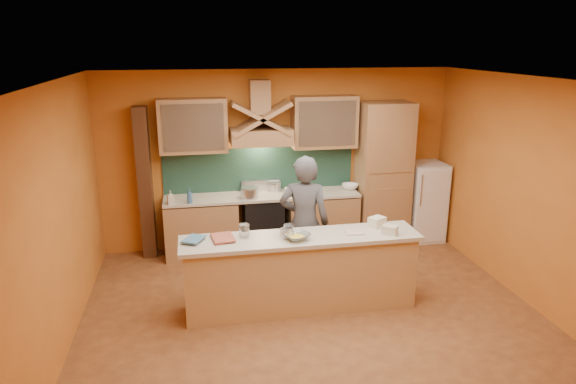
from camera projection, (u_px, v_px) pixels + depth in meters
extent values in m
cube|color=brown|center=(314.00, 318.00, 6.17)|extent=(5.50, 5.00, 0.01)
cube|color=white|center=(317.00, 81.00, 5.37)|extent=(5.50, 5.00, 0.01)
cube|color=#C66E26|center=(278.00, 159.00, 8.12)|extent=(5.50, 0.02, 2.80)
cube|color=#C66E26|center=(405.00, 322.00, 3.41)|extent=(5.50, 0.02, 2.80)
cube|color=#C66E26|center=(56.00, 223.00, 5.28)|extent=(0.02, 5.00, 2.80)
cube|color=#C66E26|center=(534.00, 194.00, 6.26)|extent=(0.02, 5.00, 2.80)
cube|color=#A6764B|center=(202.00, 228.00, 7.89)|extent=(1.10, 0.60, 0.86)
cube|color=#A6764B|center=(321.00, 221.00, 8.23)|extent=(1.10, 0.60, 0.86)
cube|color=beige|center=(262.00, 196.00, 7.93)|extent=(3.00, 0.62, 0.04)
cube|color=black|center=(263.00, 223.00, 8.06)|extent=(0.60, 0.58, 0.90)
cube|color=#19382E|center=(260.00, 169.00, 8.10)|extent=(3.00, 0.03, 0.70)
cube|color=#A6764B|center=(261.00, 136.00, 7.72)|extent=(0.92, 0.50, 0.24)
cube|color=#A6764B|center=(260.00, 97.00, 7.65)|extent=(0.30, 0.30, 0.50)
cube|color=#A6764B|center=(193.00, 126.00, 7.56)|extent=(1.00, 0.35, 0.80)
cube|color=#A6764B|center=(324.00, 122.00, 7.92)|extent=(1.00, 0.35, 0.80)
cube|color=#A6764B|center=(383.00, 174.00, 8.21)|extent=(0.80, 0.60, 2.30)
cube|color=white|center=(424.00, 201.00, 8.49)|extent=(0.58, 0.60, 1.30)
cube|color=#472816|center=(145.00, 183.00, 7.69)|extent=(0.20, 0.30, 2.30)
cube|color=tan|center=(301.00, 275.00, 6.31)|extent=(2.80, 0.55, 0.88)
cube|color=beige|center=(301.00, 238.00, 6.17)|extent=(2.90, 0.62, 0.05)
imported|color=#4C4C51|center=(304.00, 223.00, 6.73)|extent=(0.76, 0.62, 1.81)
cylinder|color=#B3B1B9|center=(249.00, 194.00, 7.74)|extent=(0.30, 0.30, 0.17)
cylinder|color=silver|center=(274.00, 188.00, 8.10)|extent=(0.26, 0.26, 0.15)
imported|color=beige|center=(171.00, 197.00, 7.42)|extent=(0.11, 0.11, 0.21)
imported|color=#355F94|center=(190.00, 196.00, 7.48)|extent=(0.12, 0.12, 0.21)
imported|color=white|center=(350.00, 187.00, 8.21)|extent=(0.34, 0.34, 0.08)
cube|color=white|center=(295.00, 192.00, 7.91)|extent=(0.27, 0.21, 0.10)
imported|color=#A44E3A|center=(212.00, 239.00, 6.02)|extent=(0.29, 0.37, 0.03)
imported|color=teal|center=(186.00, 238.00, 6.02)|extent=(0.31, 0.34, 0.02)
cylinder|color=silver|center=(244.00, 231.00, 6.12)|extent=(0.13, 0.13, 0.16)
cylinder|color=silver|center=(289.00, 231.00, 6.13)|extent=(0.12, 0.12, 0.15)
cube|color=white|center=(286.00, 234.00, 6.10)|extent=(0.13, 0.13, 0.09)
imported|color=white|center=(296.00, 236.00, 6.06)|extent=(0.41, 0.41, 0.08)
cube|color=beige|center=(355.00, 232.00, 6.27)|extent=(0.24, 0.19, 0.01)
cube|color=beige|center=(377.00, 222.00, 6.47)|extent=(0.24, 0.22, 0.12)
cube|color=beige|center=(390.00, 230.00, 6.23)|extent=(0.22, 0.21, 0.11)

